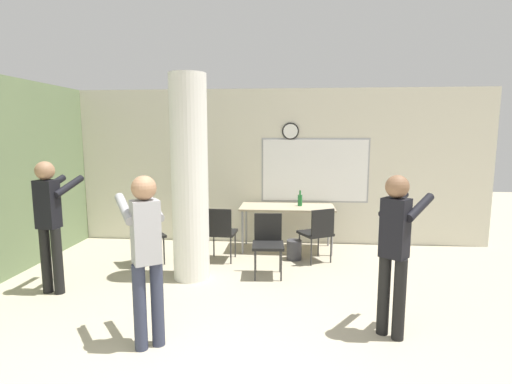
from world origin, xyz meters
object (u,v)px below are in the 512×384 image
Objects in this scene: person_playing_side at (395,243)px; chair_table_left at (221,230)px; chair_near_pillar at (143,232)px; bottle_on_table at (300,200)px; person_playing_front at (146,248)px; person_watching_back at (50,217)px; chair_table_right at (318,231)px; folding_table at (287,209)px; chair_table_front at (268,240)px.

chair_table_left is at bearing 134.18° from person_playing_side.
person_playing_side reaches higher than chair_near_pillar.
bottle_on_table is 0.16× the size of person_playing_front.
person_playing_front is at bearing -35.18° from person_watching_back.
chair_near_pillar is (-2.41, -1.04, -0.36)m from bottle_on_table.
bottle_on_table is at bearing 106.09° from person_playing_side.
chair_near_pillar is at bearing -168.25° from chair_table_left.
chair_table_right is 2.70m from chair_near_pillar.
person_playing_side is (3.27, -1.93, 0.45)m from chair_near_pillar.
folding_table is at bearing 68.78° from person_playing_front.
bottle_on_table is (0.22, 0.06, 0.16)m from folding_table.
chair_near_pillar is 0.53× the size of person_playing_side.
chair_table_front is at bearing -109.85° from bottle_on_table.
person_watching_back is at bearing -122.80° from chair_near_pillar.
person_playing_front is (0.91, -2.33, 0.46)m from chair_near_pillar.
bottle_on_table reaches higher than folding_table.
chair_table_left is 0.53× the size of person_playing_side.
person_watching_back is (-1.66, 1.17, 0.02)m from person_playing_front.
chair_table_right reaches higher than folding_table.
chair_table_right and chair_near_pillar have the same top height.
bottle_on_table reaches higher than chair_table_right.
person_playing_front is at bearing -111.22° from folding_table.
person_playing_side is (2.36, 0.40, -0.01)m from person_playing_front.
chair_table_left is (1.16, 0.24, 0.00)m from chair_near_pillar.
bottle_on_table is at bearing 110.57° from chair_table_right.
person_watching_back is at bearing -143.70° from chair_table_left.
bottle_on_table reaches higher than chair_table_left.
bottle_on_table is 2.65m from chair_near_pillar.
chair_table_right is at bearing 23.46° from person_watching_back.
chair_table_right is at bearing 3.22° from chair_table_left.
chair_table_right and chair_table_front have the same top height.
chair_table_right is 1.00× the size of chair_table_left.
person_watching_back is (-2.94, -2.14, 0.27)m from folding_table.
person_playing_front reaches higher than chair_near_pillar.
person_watching_back is at bearing 169.19° from person_playing_side.
chair_near_pillar is 3.82m from person_playing_side.
chair_table_front is (-0.74, -0.62, 0.00)m from chair_table_right.
chair_near_pillar is 1.00× the size of chair_table_left.
person_watching_back reaches higher than chair_table_right.
chair_table_left is 0.52× the size of person_watching_back.
chair_table_left is at bearing 11.75° from chair_near_pillar.
bottle_on_table is 1.46m from chair_table_front.
person_watching_back reaches higher than bottle_on_table.
person_playing_side is at bearing -30.53° from chair_near_pillar.
folding_table is at bearing 126.80° from chair_table_right.
bottle_on_table is 0.31× the size of chair_table_left.
person_watching_back is 1.03× the size of person_playing_side.
bottle_on_table is 0.16× the size of person_watching_back.
person_playing_front reaches higher than person_playing_side.
person_playing_side is at bearing 9.69° from person_playing_front.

